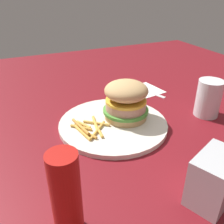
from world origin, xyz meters
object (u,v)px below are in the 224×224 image
at_px(fork, 144,89).
at_px(ketchup_bottle, 66,195).
at_px(napkin, 144,90).
at_px(napkin_dispenser, 214,179).
at_px(plate, 112,124).
at_px(drink_glass, 208,100).
at_px(fries_pile, 90,128).
at_px(sandwich, 126,100).

bearing_deg(fork, ketchup_bottle, -41.88).
xyz_separation_m(napkin, napkin_dispenser, (0.46, -0.14, 0.04)).
bearing_deg(plate, drink_glass, 79.43).
bearing_deg(napkin_dispenser, napkin, -129.70).
bearing_deg(napkin_dispenser, ketchup_bottle, -32.58).
xyz_separation_m(fork, ketchup_bottle, (0.42, -0.38, 0.07)).
bearing_deg(fries_pile, ketchup_bottle, -25.94).
relative_size(fries_pile, ketchup_bottle, 0.70).
bearing_deg(fries_pile, drink_glass, 83.12).
bearing_deg(napkin, napkin_dispenser, -16.80).
bearing_deg(napkin, fork, -159.39).
distance_m(napkin, drink_glass, 0.24).
height_order(fries_pile, drink_glass, drink_glass).
xyz_separation_m(fries_pile, fork, (-0.18, 0.26, -0.01)).
relative_size(sandwich, napkin_dispenser, 1.32).
bearing_deg(fork, plate, -48.82).
relative_size(plate, ketchup_bottle, 1.95).
bearing_deg(ketchup_bottle, plate, 143.98).
distance_m(plate, drink_glass, 0.28).
bearing_deg(drink_glass, fork, -161.87).
xyz_separation_m(napkin, drink_glass, (0.22, 0.07, 0.04)).
height_order(sandwich, napkin_dispenser, sandwich).
relative_size(sandwich, fries_pile, 1.19).
distance_m(fork, drink_glass, 0.24).
bearing_deg(napkin, fries_pile, -55.47).
distance_m(fries_pile, napkin_dispenser, 0.31).
relative_size(plate, napkin, 2.55).
xyz_separation_m(plate, napkin, (-0.17, 0.20, -0.01)).
bearing_deg(plate, ketchup_bottle, -36.02).
height_order(sandwich, fork, sandwich).
height_order(plate, ketchup_bottle, ketchup_bottle).
height_order(fries_pile, fork, fries_pile).
relative_size(napkin_dispenser, ketchup_bottle, 0.63).
distance_m(sandwich, fork, 0.23).
xyz_separation_m(plate, drink_glass, (0.05, 0.27, 0.04)).
distance_m(napkin, fork, 0.00).
distance_m(napkin, ketchup_bottle, 0.57).
bearing_deg(drink_glass, napkin_dispenser, -41.30).
bearing_deg(sandwich, drink_glass, 75.16).
bearing_deg(ketchup_bottle, sandwich, 138.96).
bearing_deg(plate, napkin, 130.85).
bearing_deg(napkin_dispenser, drink_glass, -154.19).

